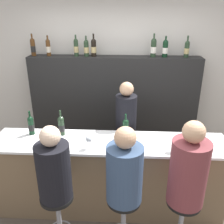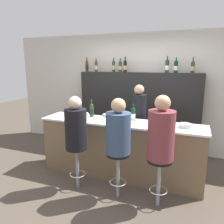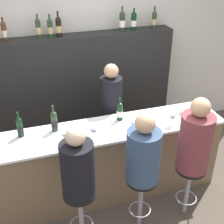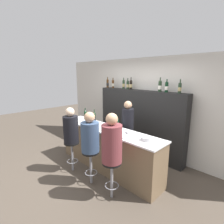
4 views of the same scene
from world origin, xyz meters
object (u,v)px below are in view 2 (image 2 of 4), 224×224
object	(u,v)px
wine_bottle_backbar_5	(167,66)
guest_seated_left	(76,126)
bartender	(138,129)
wine_bottle_backbar_7	(193,67)
wine_bottle_counter_2	(133,114)
wine_bottle_backbar_1	(96,66)
wine_glass_0	(87,114)
wine_bottle_counter_1	(92,110)
guest_seated_middle	(118,130)
metal_bowl	(185,126)
bar_stool_left	(77,156)
wine_bottle_backbar_4	(125,66)
wine_glass_2	(132,119)
wine_glass_3	(163,121)
wine_bottle_backbar_6	(176,67)
wine_bottle_counter_0	(74,109)
wine_bottle_backbar_3	(120,66)
wine_bottle_backbar_2	(114,66)
bar_stool_middle	(118,163)
guest_seated_right	(161,133)
bar_stool_right	(159,170)
wine_glass_1	(104,116)
wine_bottle_backbar_0	(87,66)

from	to	relation	value
wine_bottle_backbar_5	guest_seated_left	world-z (taller)	wine_bottle_backbar_5
guest_seated_left	bartender	size ratio (longest dim) A/B	0.50
wine_bottle_backbar_7	wine_bottle_counter_2	bearing A→B (deg)	-129.40
wine_bottle_backbar_1	wine_glass_0	distance (m)	1.65
wine_bottle_counter_1	wine_bottle_counter_2	size ratio (longest dim) A/B	1.09
wine_bottle_counter_1	wine_glass_0	size ratio (longest dim) A/B	2.14
guest_seated_middle	wine_bottle_backbar_5	bearing A→B (deg)	77.70
metal_bowl	bar_stool_left	size ratio (longest dim) A/B	0.28
wine_bottle_backbar_1	wine_bottle_backbar_4	distance (m)	0.69
wine_bottle_counter_2	wine_glass_2	bearing A→B (deg)	-78.01
wine_bottle_backbar_1	wine_glass_3	xyz separation A→B (m)	(1.72, -1.37, -0.78)
wine_glass_3	guest_seated_middle	world-z (taller)	guest_seated_middle
wine_bottle_backbar_6	wine_glass_0	world-z (taller)	wine_bottle_backbar_6
wine_bottle_backbar_1	wine_glass_0	world-z (taller)	wine_bottle_backbar_1
guest_seated_middle	wine_bottle_backbar_1	bearing A→B (deg)	122.80
wine_bottle_backbar_6	wine_bottle_backbar_1	bearing A→B (deg)	180.00
wine_bottle_counter_0	wine_glass_2	world-z (taller)	wine_bottle_counter_0
wine_bottle_backbar_3	wine_bottle_backbar_2	bearing A→B (deg)	-180.00
wine_bottle_counter_1	wine_bottle_counter_2	bearing A→B (deg)	0.00
wine_bottle_backbar_7	guest_seated_left	world-z (taller)	wine_bottle_backbar_7
bartender	wine_bottle_counter_0	bearing A→B (deg)	-162.99
wine_bottle_backbar_6	bar_stool_middle	size ratio (longest dim) A/B	0.43
wine_bottle_counter_0	wine_bottle_backbar_6	xyz separation A→B (m)	(1.72, 1.07, 0.78)
bartender	wine_bottle_backbar_5	bearing A→B (deg)	61.53
wine_bottle_backbar_6	guest_seated_right	bearing A→B (deg)	-89.30
wine_bottle_backbar_4	guest_seated_right	world-z (taller)	wine_bottle_backbar_4
wine_glass_0	metal_bowl	world-z (taller)	wine_glass_0
wine_bottle_counter_0	bar_stool_right	distance (m)	1.99
wine_bottle_backbar_4	wine_bottle_backbar_6	xyz separation A→B (m)	(1.06, 0.00, -0.00)
wine_bottle_backbar_7	guest_seated_left	distance (m)	2.54
wine_bottle_counter_0	wine_glass_2	xyz separation A→B (m)	(1.23, -0.30, -0.01)
bar_stool_middle	bartender	bearing A→B (deg)	89.42
wine_bottle_counter_0	guest_seated_right	distance (m)	1.90
wine_bottle_counter_1	wine_glass_3	xyz separation A→B (m)	(1.33, -0.30, -0.01)
wine_bottle_counter_2	guest_seated_left	bearing A→B (deg)	-132.21
wine_bottle_counter_2	wine_glass_1	size ratio (longest dim) A/B	1.86
wine_glass_1	metal_bowl	distance (m)	1.28
wine_glass_3	bartender	bearing A→B (deg)	129.00
wine_bottle_backbar_4	guest_seated_middle	xyz separation A→B (m)	(0.49, -1.82, -0.86)
wine_bottle_backbar_3	wine_bottle_backbar_6	world-z (taller)	wine_bottle_backbar_6
wine_bottle_counter_1	metal_bowl	distance (m)	1.65
wine_bottle_backbar_7	wine_bottle_backbar_0	bearing A→B (deg)	180.00
wine_bottle_counter_1	bartender	size ratio (longest dim) A/B	0.21
wine_bottle_counter_1	wine_bottle_counter_2	distance (m)	0.78
wine_bottle_backbar_1	wine_glass_2	bearing A→B (deg)	-47.83
wine_glass_1	bar_stool_middle	world-z (taller)	wine_glass_1
wine_bottle_backbar_0	wine_bottle_backbar_6	bearing A→B (deg)	0.00
wine_bottle_counter_1	guest_seated_right	xyz separation A→B (m)	(1.37, -0.75, -0.05)
wine_glass_2	wine_bottle_backbar_4	bearing A→B (deg)	112.08
wine_bottle_counter_2	bar_stool_middle	distance (m)	0.94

